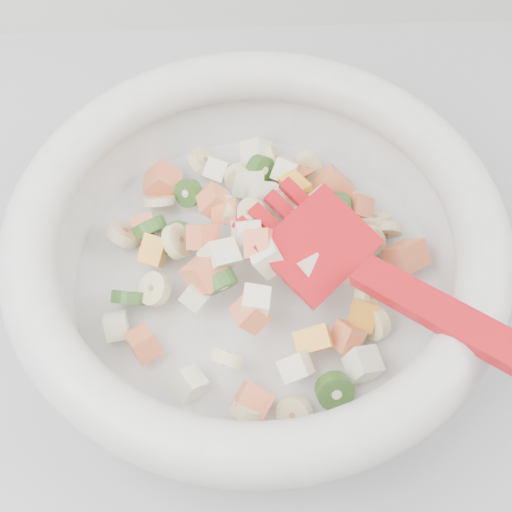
{
  "coord_description": "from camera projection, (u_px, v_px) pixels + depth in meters",
  "views": [
    {
      "loc": [
        0.13,
        1.13,
        1.39
      ],
      "look_at": [
        0.14,
        1.42,
        0.95
      ],
      "focal_mm": 50.0,
      "sensor_mm": 36.0,
      "label": 1
    }
  ],
  "objects": [
    {
      "name": "counter",
      "position": [
        149.0,
        440.0,
        0.96
      ],
      "size": [
        2.0,
        0.6,
        0.9
      ],
      "primitive_type": "cube",
      "color": "#A1A0A6",
      "rests_on": "ground"
    },
    {
      "name": "mixing_bowl",
      "position": [
        257.0,
        250.0,
        0.52
      ],
      "size": [
        0.42,
        0.39,
        0.14
      ],
      "color": "silver",
      "rests_on": "counter"
    }
  ]
}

